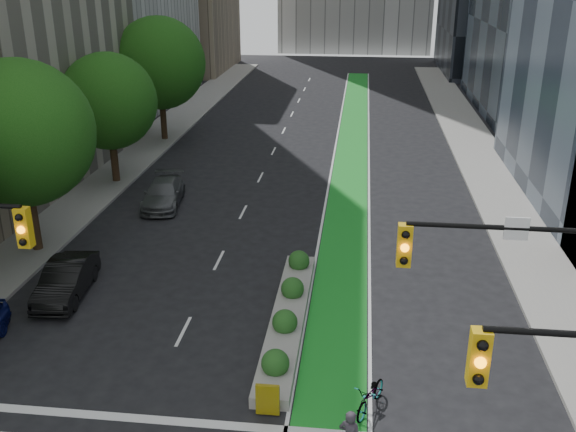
% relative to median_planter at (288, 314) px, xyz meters
% --- Properties ---
extents(sidewalk_left, '(3.60, 90.00, 0.15)m').
position_rel_median_planter_xyz_m(sidewalk_left, '(-13.00, 17.96, -0.30)').
color(sidewalk_left, gray).
rests_on(sidewalk_left, ground).
extents(sidewalk_right, '(3.60, 90.00, 0.15)m').
position_rel_median_planter_xyz_m(sidewalk_right, '(10.60, 17.96, -0.30)').
color(sidewalk_right, gray).
rests_on(sidewalk_right, ground).
extents(bike_lane_paint, '(2.20, 70.00, 0.01)m').
position_rel_median_planter_xyz_m(bike_lane_paint, '(1.80, 22.96, -0.37)').
color(bike_lane_paint, '#1A9026').
rests_on(bike_lane_paint, ground).
extents(tree_mid, '(6.40, 6.40, 8.78)m').
position_rel_median_planter_xyz_m(tree_mid, '(-12.20, 4.96, 5.20)').
color(tree_mid, black).
rests_on(tree_mid, ground).
extents(tree_midfar, '(5.60, 5.60, 7.76)m').
position_rel_median_planter_xyz_m(tree_midfar, '(-12.20, 14.96, 4.57)').
color(tree_midfar, black).
rests_on(tree_midfar, ground).
extents(tree_far, '(6.60, 6.60, 9.00)m').
position_rel_median_planter_xyz_m(tree_far, '(-12.20, 24.96, 5.32)').
color(tree_far, black).
rests_on(tree_far, ground).
extents(signal_right, '(5.82, 0.51, 7.20)m').
position_rel_median_planter_xyz_m(signal_right, '(7.47, -6.57, 4.43)').
color(signal_right, black).
rests_on(signal_right, ground).
extents(median_planter, '(1.20, 10.26, 1.10)m').
position_rel_median_planter_xyz_m(median_planter, '(0.00, 0.00, 0.00)').
color(median_planter, gray).
rests_on(median_planter, ground).
extents(bicycle, '(1.34, 1.99, 0.99)m').
position_rel_median_planter_xyz_m(bicycle, '(3.00, -4.63, 0.12)').
color(bicycle, gray).
rests_on(bicycle, ground).
extents(parked_car_left_mid, '(1.93, 4.43, 1.42)m').
position_rel_median_planter_xyz_m(parked_car_left_mid, '(-8.99, 1.06, 0.34)').
color(parked_car_left_mid, black).
rests_on(parked_car_left_mid, ground).
extents(parked_car_left_far, '(2.48, 4.90, 1.36)m').
position_rel_median_planter_xyz_m(parked_car_left_far, '(-8.20, 11.53, 0.31)').
color(parked_car_left_far, '#4F5153').
rests_on(parked_car_left_far, ground).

